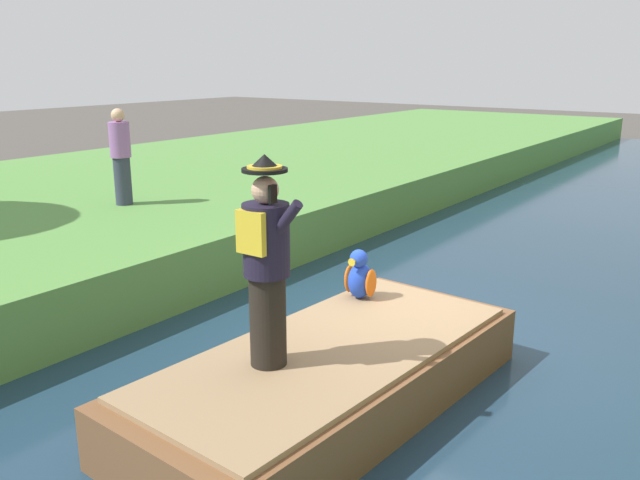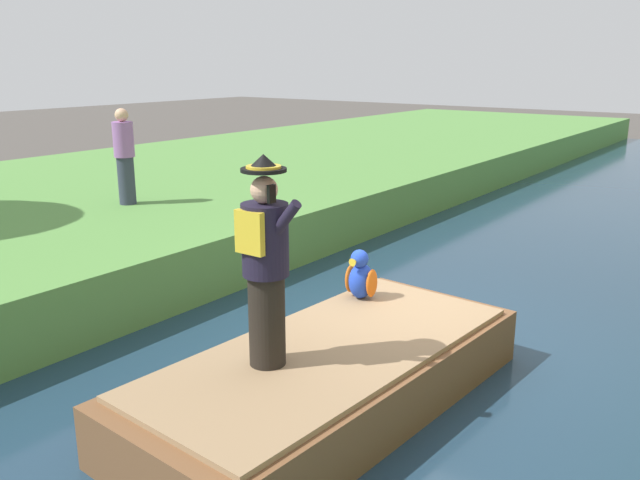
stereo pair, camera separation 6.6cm
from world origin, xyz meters
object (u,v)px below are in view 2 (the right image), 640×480
person_pirate (266,263)px  parrot_plush (361,277)px  boat (330,377)px  person_bystander (125,156)px

person_pirate → parrot_plush: bearing=97.4°
boat → person_bystander: 6.45m
person_pirate → person_bystander: (-5.64, 2.92, 0.11)m
boat → person_pirate: 1.40m
boat → parrot_plush: (-0.49, 1.27, 0.55)m
boat → person_pirate: (-0.24, -0.62, 1.23)m
parrot_plush → boat: bearing=-68.8°
person_pirate → parrot_plush: 2.03m
person_pirate → parrot_plush: (-0.26, 1.89, -0.68)m
person_pirate → parrot_plush: person_pirate is taller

